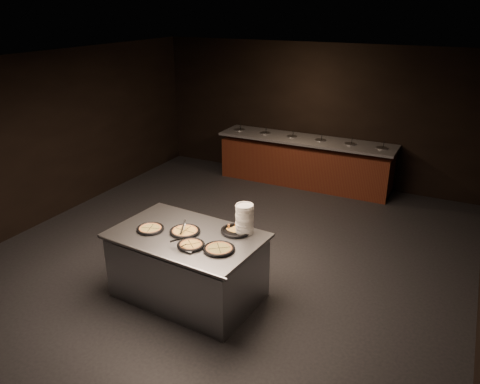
% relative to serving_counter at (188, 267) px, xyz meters
% --- Properties ---
extents(room, '(7.02, 8.02, 2.92)m').
position_rel_serving_counter_xyz_m(room, '(-0.04, 1.06, 1.01)').
color(room, black).
rests_on(room, ground).
extents(salad_bar, '(3.70, 0.83, 1.18)m').
position_rel_serving_counter_xyz_m(salad_bar, '(-0.04, 4.62, 0.00)').
color(salad_bar, '#512713').
rests_on(salad_bar, ground).
extents(serving_counter, '(1.99, 1.36, 0.92)m').
position_rel_serving_counter_xyz_m(serving_counter, '(0.00, 0.00, 0.00)').
color(serving_counter, '#A5A7AC').
rests_on(serving_counter, ground).
extents(plate_stack, '(0.23, 0.23, 0.38)m').
position_rel_serving_counter_xyz_m(plate_stack, '(0.64, 0.37, 0.67)').
color(plate_stack, white).
rests_on(plate_stack, serving_counter).
extents(pan_veggie_whole, '(0.35, 0.35, 0.04)m').
position_rel_serving_counter_xyz_m(pan_veggie_whole, '(-0.48, -0.11, 0.50)').
color(pan_veggie_whole, black).
rests_on(pan_veggie_whole, serving_counter).
extents(pan_cheese_whole, '(0.39, 0.39, 0.04)m').
position_rel_serving_counter_xyz_m(pan_cheese_whole, '(-0.04, 0.03, 0.50)').
color(pan_cheese_whole, black).
rests_on(pan_cheese_whole, serving_counter).
extents(pan_cheese_slices_a, '(0.40, 0.40, 0.04)m').
position_rel_serving_counter_xyz_m(pan_cheese_slices_a, '(0.54, 0.34, 0.50)').
color(pan_cheese_slices_a, black).
rests_on(pan_cheese_slices_a, serving_counter).
extents(pan_cheese_slices_b, '(0.34, 0.34, 0.04)m').
position_rel_serving_counter_xyz_m(pan_cheese_slices_b, '(0.22, -0.24, 0.50)').
color(pan_cheese_slices_b, black).
rests_on(pan_cheese_slices_b, serving_counter).
extents(pan_veggie_slices, '(0.38, 0.38, 0.04)m').
position_rel_serving_counter_xyz_m(pan_veggie_slices, '(0.57, -0.17, 0.50)').
color(pan_veggie_slices, black).
rests_on(pan_veggie_slices, serving_counter).
extents(server_left, '(0.16, 0.32, 0.16)m').
position_rel_serving_counter_xyz_m(server_left, '(-0.05, 0.03, 0.55)').
color(server_left, '#A5A7AC').
rests_on(server_left, serving_counter).
extents(server_right, '(0.35, 0.11, 0.16)m').
position_rel_serving_counter_xyz_m(server_right, '(0.15, -0.35, 0.56)').
color(server_right, '#A5A7AC').
rests_on(server_right, serving_counter).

